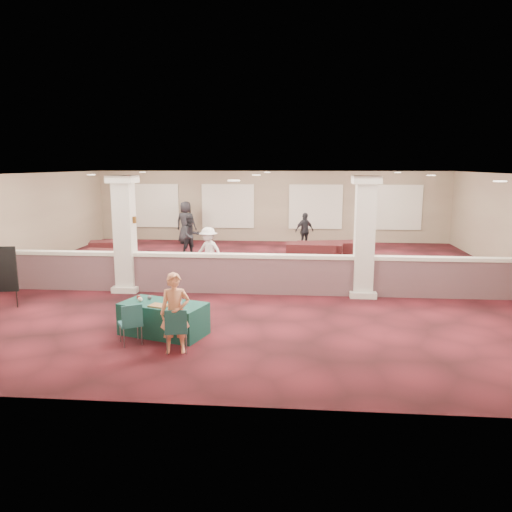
# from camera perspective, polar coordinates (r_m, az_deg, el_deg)

# --- Properties ---
(ground) EXTENTS (16.00, 16.00, 0.00)m
(ground) POSITION_cam_1_polar(r_m,az_deg,el_deg) (15.20, 0.02, -2.86)
(ground) COLOR #4F131B
(ground) RESTS_ON ground
(wall_back) EXTENTS (16.00, 0.04, 3.20)m
(wall_back) POSITION_cam_1_polar(r_m,az_deg,el_deg) (22.85, 1.78, 5.68)
(wall_back) COLOR #7D6956
(wall_back) RESTS_ON ground
(wall_front) EXTENTS (16.00, 0.04, 3.20)m
(wall_front) POSITION_cam_1_polar(r_m,az_deg,el_deg) (7.12, -5.63, -5.08)
(wall_front) COLOR #7D6956
(wall_front) RESTS_ON ground
(wall_left) EXTENTS (0.04, 16.00, 3.20)m
(wall_left) POSITION_cam_1_polar(r_m,az_deg,el_deg) (17.52, -27.08, 3.09)
(wall_left) COLOR #7D6956
(wall_left) RESTS_ON ground
(ceiling) EXTENTS (16.00, 16.00, 0.02)m
(ceiling) POSITION_cam_1_polar(r_m,az_deg,el_deg) (14.79, 0.02, 9.29)
(ceiling) COLOR silver
(ceiling) RESTS_ON wall_back
(partition_wall) EXTENTS (15.60, 0.28, 1.10)m
(partition_wall) POSITION_cam_1_polar(r_m,az_deg,el_deg) (13.62, -0.53, -1.98)
(partition_wall) COLOR brown
(partition_wall) RESTS_ON ground
(column_left) EXTENTS (0.72, 0.72, 3.20)m
(column_left) POSITION_cam_1_polar(r_m,az_deg,el_deg) (14.20, -14.76, 2.57)
(column_left) COLOR beige
(column_left) RESTS_ON ground
(column_right) EXTENTS (0.72, 0.72, 3.20)m
(column_right) POSITION_cam_1_polar(r_m,az_deg,el_deg) (13.47, 12.27, 2.27)
(column_right) COLOR beige
(column_right) RESTS_ON ground
(sconce_left) EXTENTS (0.12, 0.12, 0.18)m
(sconce_left) POSITION_cam_1_polar(r_m,az_deg,el_deg) (14.25, -15.89, 4.02)
(sconce_left) COLOR brown
(sconce_left) RESTS_ON column_left
(sconce_right) EXTENTS (0.12, 0.12, 0.18)m
(sconce_right) POSITION_cam_1_polar(r_m,az_deg,el_deg) (14.06, -13.75, 4.03)
(sconce_right) COLOR brown
(sconce_right) RESTS_ON column_left
(near_table) EXTENTS (1.92, 1.36, 0.67)m
(near_table) POSITION_cam_1_polar(r_m,az_deg,el_deg) (10.63, -10.52, -7.06)
(near_table) COLOR #103C30
(near_table) RESTS_ON ground
(conf_chair_main) EXTENTS (0.51, 0.51, 0.85)m
(conf_chair_main) POSITION_cam_1_polar(r_m,az_deg,el_deg) (9.54, -9.11, -7.98)
(conf_chair_main) COLOR #1D5254
(conf_chair_main) RESTS_ON ground
(conf_chair_side) EXTENTS (0.57, 0.57, 0.83)m
(conf_chair_side) POSITION_cam_1_polar(r_m,az_deg,el_deg) (10.11, -14.08, -7.17)
(conf_chair_side) COLOR #1D5254
(conf_chair_side) RESTS_ON ground
(woman) EXTENTS (0.60, 0.46, 1.53)m
(woman) POSITION_cam_1_polar(r_m,az_deg,el_deg) (9.48, -9.23, -6.46)
(woman) COLOR #F08568
(woman) RESTS_ON ground
(far_table_front_left) EXTENTS (1.81, 1.07, 0.70)m
(far_table_front_left) POSITION_cam_1_polar(r_m,az_deg,el_deg) (17.24, -16.67, -0.52)
(far_table_front_left) COLOR black
(far_table_front_left) RESTS_ON ground
(far_table_front_center) EXTENTS (1.77, 0.91, 0.71)m
(far_table_front_center) POSITION_cam_1_polar(r_m,az_deg,el_deg) (18.02, 6.30, 0.34)
(far_table_front_center) COLOR black
(far_table_front_center) RESTS_ON ground
(far_table_front_right) EXTENTS (2.08, 1.47, 0.76)m
(far_table_front_right) POSITION_cam_1_polar(r_m,az_deg,el_deg) (15.52, 13.23, -1.42)
(far_table_front_right) COLOR black
(far_table_front_right) RESTS_ON ground
(far_table_back_left) EXTENTS (1.80, 1.24, 0.66)m
(far_table_back_left) POSITION_cam_1_polar(r_m,az_deg,el_deg) (19.51, -16.07, 0.70)
(far_table_back_left) COLOR black
(far_table_back_left) RESTS_ON ground
(far_table_back_center) EXTENTS (1.83, 1.11, 0.69)m
(far_table_back_center) POSITION_cam_1_polar(r_m,az_deg,el_deg) (18.22, 7.18, 0.41)
(far_table_back_center) COLOR black
(far_table_back_center) RESTS_ON ground
(far_table_back_right) EXTENTS (1.85, 1.24, 0.69)m
(far_table_back_right) POSITION_cam_1_polar(r_m,az_deg,el_deg) (18.63, 8.95, 0.57)
(far_table_back_right) COLOR black
(far_table_back_right) RESTS_ON ground
(attendee_a) EXTENTS (0.86, 0.80, 1.58)m
(attendee_a) POSITION_cam_1_polar(r_m,az_deg,el_deg) (19.38, -7.44, 2.33)
(attendee_a) COLOR black
(attendee_a) RESTS_ON ground
(attendee_b) EXTENTS (1.08, 0.83, 1.54)m
(attendee_b) POSITION_cam_1_polar(r_m,az_deg,el_deg) (15.91, -5.45, 0.53)
(attendee_b) COLOR beige
(attendee_b) RESTS_ON ground
(attendee_c) EXTENTS (0.98, 0.85, 1.52)m
(attendee_c) POSITION_cam_1_polar(r_m,az_deg,el_deg) (20.92, 5.56, 2.88)
(attendee_c) COLOR black
(attendee_c) RESTS_ON ground
(attendee_d) EXTENTS (1.01, 0.68, 1.88)m
(attendee_d) POSITION_cam_1_polar(r_m,az_deg,el_deg) (22.46, -8.01, 3.81)
(attendee_d) COLOR black
(attendee_d) RESTS_ON ground
(laptop_base) EXTENTS (0.35, 0.29, 0.02)m
(laptop_base) POSITION_cam_1_polar(r_m,az_deg,el_deg) (10.35, -9.44, -5.52)
(laptop_base) COLOR silver
(laptop_base) RESTS_ON near_table
(laptop_screen) EXTENTS (0.29, 0.10, 0.20)m
(laptop_screen) POSITION_cam_1_polar(r_m,az_deg,el_deg) (10.41, -9.15, -4.80)
(laptop_screen) COLOR silver
(laptop_screen) RESTS_ON near_table
(screen_glow) EXTENTS (0.26, 0.09, 0.17)m
(screen_glow) POSITION_cam_1_polar(r_m,az_deg,el_deg) (10.40, -9.17, -4.89)
(screen_glow) COLOR #B0B7D3
(screen_glow) RESTS_ON near_table
(knitting) EXTENTS (0.43, 0.37, 0.03)m
(knitting) POSITION_cam_1_polar(r_m,az_deg,el_deg) (10.32, -11.07, -5.59)
(knitting) COLOR #C1721E
(knitting) RESTS_ON near_table
(yarn_cream) EXTENTS (0.10, 0.10, 0.10)m
(yarn_cream) POSITION_cam_1_polar(r_m,az_deg,el_deg) (10.73, -13.11, -4.85)
(yarn_cream) COLOR beige
(yarn_cream) RESTS_ON near_table
(yarn_red) EXTENTS (0.09, 0.09, 0.09)m
(yarn_red) POSITION_cam_1_polar(r_m,az_deg,el_deg) (10.91, -13.27, -4.62)
(yarn_red) COLOR #5E1612
(yarn_red) RESTS_ON near_table
(yarn_grey) EXTENTS (0.10, 0.10, 0.10)m
(yarn_grey) POSITION_cam_1_polar(r_m,az_deg,el_deg) (10.83, -12.09, -4.68)
(yarn_grey) COLOR #49494E
(yarn_grey) RESTS_ON near_table
(scissors) EXTENTS (0.11, 0.06, 0.01)m
(scissors) POSITION_cam_1_polar(r_m,az_deg,el_deg) (10.01, -8.53, -6.06)
(scissors) COLOR #B52513
(scissors) RESTS_ON near_table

